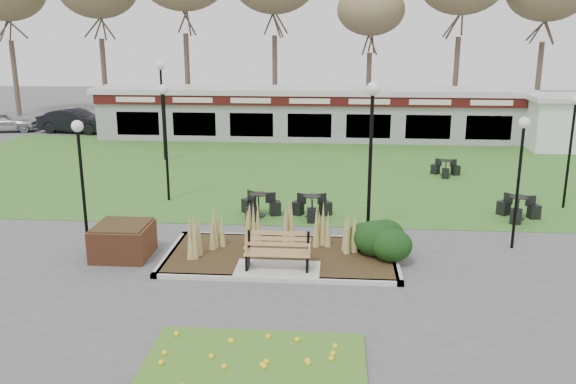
# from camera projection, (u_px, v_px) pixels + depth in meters

# --- Properties ---
(ground) EXTENTS (100.00, 100.00, 0.00)m
(ground) POSITION_uv_depth(u_px,v_px,m) (277.00, 275.00, 15.73)
(ground) COLOR #515154
(ground) RESTS_ON ground
(lawn) EXTENTS (34.00, 16.00, 0.02)m
(lawn) POSITION_uv_depth(u_px,v_px,m) (303.00, 170.00, 27.28)
(lawn) COLOR #356A21
(lawn) RESTS_ON ground
(flower_bed) EXTENTS (4.20, 3.00, 0.16)m
(flower_bed) POSITION_uv_depth(u_px,v_px,m) (253.00, 369.00, 11.29)
(flower_bed) COLOR #2F7120
(flower_bed) RESTS_ON ground
(planting_bed) EXTENTS (6.75, 3.40, 1.27)m
(planting_bed) POSITION_uv_depth(u_px,v_px,m) (327.00, 245.00, 16.84)
(planting_bed) COLOR #341F14
(planting_bed) RESTS_ON ground
(park_bench) EXTENTS (1.70, 0.66, 0.93)m
(park_bench) POSITION_uv_depth(u_px,v_px,m) (278.00, 250.00, 15.82)
(park_bench) COLOR #A8814B
(park_bench) RESTS_ON ground
(brick_planter) EXTENTS (1.50, 1.50, 0.95)m
(brick_planter) POSITION_uv_depth(u_px,v_px,m) (123.00, 240.00, 16.91)
(brick_planter) COLOR brown
(brick_planter) RESTS_ON ground
(food_pavilion) EXTENTS (24.60, 3.40, 2.90)m
(food_pavilion) POSITION_uv_depth(u_px,v_px,m) (311.00, 113.00, 34.56)
(food_pavilion) COLOR gray
(food_pavilion) RESTS_ON ground
(service_hut) EXTENTS (4.40, 3.40, 2.83)m
(service_hut) POSITION_uv_depth(u_px,v_px,m) (568.00, 122.00, 31.65)
(service_hut) COLOR white
(service_hut) RESTS_ON ground
(lamp_post_near_left) EXTENTS (0.32, 0.32, 3.82)m
(lamp_post_near_left) POSITION_uv_depth(u_px,v_px,m) (80.00, 159.00, 16.36)
(lamp_post_near_left) COLOR black
(lamp_post_near_left) RESTS_ON ground
(lamp_post_near_right) EXTENTS (0.39, 0.39, 4.68)m
(lamp_post_near_right) POSITION_uv_depth(u_px,v_px,m) (372.00, 126.00, 17.73)
(lamp_post_near_right) COLOR black
(lamp_post_near_right) RESTS_ON ground
(lamp_post_mid_left) EXTENTS (0.35, 0.35, 4.25)m
(lamp_post_mid_left) POSITION_uv_depth(u_px,v_px,m) (165.00, 117.00, 21.72)
(lamp_post_mid_left) COLOR black
(lamp_post_mid_left) RESTS_ON ground
(lamp_post_mid_right) EXTENTS (0.32, 0.32, 3.82)m
(lamp_post_mid_right) POSITION_uv_depth(u_px,v_px,m) (521.00, 154.00, 16.96)
(lamp_post_mid_right) COLOR black
(lamp_post_mid_right) RESTS_ON ground
(lamp_post_far_right) EXTENTS (0.33, 0.33, 3.99)m
(lamp_post_far_right) POSITION_uv_depth(u_px,v_px,m) (573.00, 127.00, 20.80)
(lamp_post_far_right) COLOR black
(lamp_post_far_right) RESTS_ON ground
(lamp_post_far_left) EXTENTS (0.39, 0.39, 4.67)m
(lamp_post_far_left) POSITION_uv_depth(u_px,v_px,m) (162.00, 89.00, 28.49)
(lamp_post_far_left) COLOR black
(lamp_post_far_left) RESTS_ON ground
(bistro_set_a) EXTENTS (1.40, 1.26, 0.75)m
(bistro_set_a) POSITION_uv_depth(u_px,v_px,m) (312.00, 210.00, 20.42)
(bistro_set_a) COLOR black
(bistro_set_a) RESTS_ON ground
(bistro_set_b) EXTENTS (1.42, 1.41, 0.78)m
(bistro_set_b) POSITION_uv_depth(u_px,v_px,m) (259.00, 208.00, 20.56)
(bistro_set_b) COLOR black
(bistro_set_b) RESTS_ON ground
(bistro_set_c) EXTENTS (1.34, 1.42, 0.77)m
(bistro_set_c) POSITION_uv_depth(u_px,v_px,m) (518.00, 211.00, 20.26)
(bistro_set_c) COLOR black
(bistro_set_c) RESTS_ON ground
(bistro_set_d) EXTENTS (1.26, 1.19, 0.68)m
(bistro_set_d) POSITION_uv_depth(u_px,v_px,m) (445.00, 171.00, 26.15)
(bistro_set_d) COLOR black
(bistro_set_d) RESTS_ON ground
(car_silver) EXTENTS (4.04, 2.34, 1.29)m
(car_silver) POSITION_uv_depth(u_px,v_px,m) (5.00, 121.00, 37.19)
(car_silver) COLOR #B3B4B8
(car_silver) RESTS_ON ground
(car_black) EXTENTS (4.54, 2.07, 1.44)m
(car_black) POSITION_uv_depth(u_px,v_px,m) (75.00, 121.00, 36.84)
(car_black) COLOR black
(car_black) RESTS_ON ground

